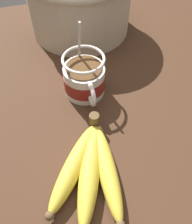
{
  "coord_description": "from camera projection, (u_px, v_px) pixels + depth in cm",
  "views": [
    {
      "loc": [
        34.76,
        -7.96,
        45.46
      ],
      "look_at": [
        6.39,
        0.54,
        7.86
      ],
      "focal_mm": 40.0,
      "sensor_mm": 36.0,
      "label": 1
    }
  ],
  "objects": [
    {
      "name": "woven_basket",
      "position": [
        79.0,
        0.0,
        0.66
      ],
      "size": [
        28.5,
        28.5,
        15.89
      ],
      "color": "beige",
      "rests_on": "table"
    },
    {
      "name": "coffee_mug",
      "position": [
        85.0,
        79.0,
        0.54
      ],
      "size": [
        13.52,
        9.1,
        16.58
      ],
      "color": "white",
      "rests_on": "table"
    },
    {
      "name": "banana_bunch",
      "position": [
        90.0,
        169.0,
        0.43
      ],
      "size": [
        21.09,
        14.69,
        4.08
      ],
      "color": "brown",
      "rests_on": "table"
    },
    {
      "name": "table",
      "position": [
        86.0,
        108.0,
        0.56
      ],
      "size": [
        91.99,
        91.99,
        3.69
      ],
      "color": "#422819",
      "rests_on": "ground"
    }
  ]
}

